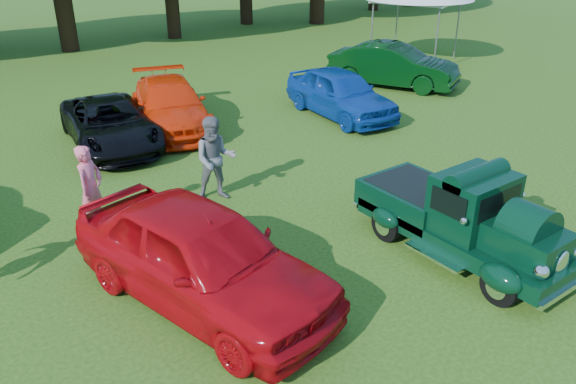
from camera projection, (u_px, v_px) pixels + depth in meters
ground at (379, 283)px, 9.81m from camera, size 120.00×120.00×0.00m
hero_pickup at (461, 218)px, 10.44m from camera, size 2.00×4.30×1.68m
red_convertible at (201, 256)px, 9.04m from camera, size 3.13×5.31×1.70m
back_car_black at (110, 123)px, 15.64m from camera, size 2.77×4.90×1.29m
back_car_orange at (170, 105)px, 17.03m from camera, size 3.33×5.26×1.42m
back_car_blue at (341, 93)px, 18.05m from camera, size 2.19×4.59×1.51m
back_car_green at (393, 65)px, 21.37m from camera, size 3.71×5.10×1.60m
spectator_pink at (91, 188)px, 11.24m from camera, size 0.78×0.75×1.80m
spectator_grey at (215, 159)px, 12.42m from camera, size 1.16×1.06×1.94m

